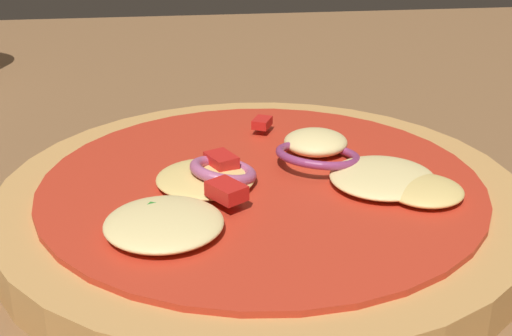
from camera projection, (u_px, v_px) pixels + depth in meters
dining_table at (371, 249)px, 0.37m from camera, size 1.23×0.99×0.04m
pizza at (262, 200)px, 0.36m from camera, size 0.26×0.26×0.04m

